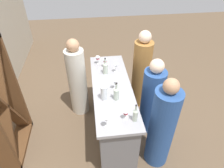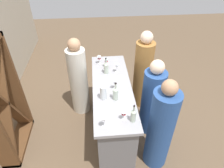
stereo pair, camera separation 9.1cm
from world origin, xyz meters
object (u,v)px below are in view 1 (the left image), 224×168
(wine_glass_near_left, at_px, (116,66))
(person_center_guest, at_px, (152,100))
(wine_bottle_second_left_clear_pale, at_px, (116,93))
(wine_glass_far_center, at_px, (106,120))
(person_server_behind, at_px, (77,81))
(wine_bottle_leftmost_clear_pale, at_px, (135,115))
(water_pitcher, at_px, (104,93))
(wine_glass_far_right, at_px, (98,59))
(wine_glass_near_center, at_px, (126,114))
(wine_glass_near_right, at_px, (115,83))
(wine_glass_far_left, at_px, (105,61))
(wine_rack, at_px, (2,107))
(wine_bottle_center_clear_pale, at_px, (105,68))
(person_right_guest, at_px, (162,128))
(person_left_guest, at_px, (141,73))

(wine_glass_near_left, xyz_separation_m, person_center_guest, (-0.45, -0.56, -0.43))
(wine_bottle_second_left_clear_pale, height_order, wine_glass_far_center, wine_bottle_second_left_clear_pale)
(person_server_behind, bearing_deg, wine_glass_far_center, -90.42)
(wine_bottle_leftmost_clear_pale, relative_size, water_pitcher, 1.25)
(wine_glass_far_right, xyz_separation_m, water_pitcher, (-0.98, -0.02, 0.00))
(wine_glass_near_left, distance_m, person_center_guest, 0.84)
(water_pitcher, relative_size, person_center_guest, 0.15)
(person_center_guest, bearing_deg, person_server_behind, -11.86)
(wine_bottle_second_left_clear_pale, relative_size, wine_glass_far_right, 1.91)
(person_server_behind, bearing_deg, wine_glass_near_center, -79.24)
(wine_glass_far_center, distance_m, water_pitcher, 0.54)
(wine_glass_near_right, bearing_deg, wine_glass_far_left, 7.97)
(wine_glass_far_center, bearing_deg, wine_rack, 67.40)
(wine_bottle_center_clear_pale, height_order, wine_glass_far_left, wine_bottle_center_clear_pale)
(wine_glass_near_right, bearing_deg, person_center_guest, -88.92)
(wine_bottle_leftmost_clear_pale, relative_size, wine_glass_near_center, 2.02)
(wine_rack, height_order, person_center_guest, wine_rack)
(wine_bottle_leftmost_clear_pale, bearing_deg, wine_glass_near_left, 4.43)
(wine_bottle_leftmost_clear_pale, xyz_separation_m, wine_glass_far_right, (1.46, 0.38, 0.00))
(person_right_guest, distance_m, person_server_behind, 1.76)
(water_pitcher, bearing_deg, wine_glass_near_right, -42.17)
(wine_bottle_center_clear_pale, bearing_deg, wine_glass_near_center, -171.93)
(wine_bottle_leftmost_clear_pale, bearing_deg, wine_glass_far_center, 99.75)
(wine_glass_far_center, distance_m, person_left_guest, 1.73)
(wine_glass_near_right, relative_size, wine_glass_far_center, 0.97)
(wine_glass_far_center, bearing_deg, person_right_guest, -83.04)
(wine_bottle_center_clear_pale, bearing_deg, person_left_guest, -68.99)
(wine_bottle_second_left_clear_pale, relative_size, wine_glass_far_center, 1.72)
(wine_glass_near_center, relative_size, wine_glass_far_center, 0.79)
(wine_glass_near_center, distance_m, wine_glass_far_right, 1.44)
(wine_glass_far_left, distance_m, wine_glass_far_center, 1.40)
(wine_bottle_center_clear_pale, bearing_deg, water_pitcher, 172.57)
(wine_glass_far_center, height_order, person_server_behind, person_server_behind)
(wine_rack, xyz_separation_m, wine_glass_far_center, (-0.61, -1.48, 0.19))
(wine_rack, xyz_separation_m, wine_glass_near_right, (0.13, -1.69, 0.18))
(wine_glass_near_center, height_order, wine_glass_near_right, wine_glass_near_right)
(wine_rack, bearing_deg, wine_glass_near_right, -85.44)
(wine_glass_near_left, relative_size, wine_glass_near_center, 1.20)
(person_right_guest, bearing_deg, person_center_guest, -103.02)
(person_center_guest, bearing_deg, wine_glass_near_right, 15.33)
(wine_rack, relative_size, wine_glass_far_left, 11.10)
(wine_glass_near_left, distance_m, person_server_behind, 0.81)
(wine_bottle_center_clear_pale, distance_m, person_left_guest, 0.86)
(wine_bottle_second_left_clear_pale, xyz_separation_m, person_center_guest, (0.25, -0.65, -0.43))
(wine_glass_far_center, xyz_separation_m, person_right_guest, (0.10, -0.80, -0.38))
(person_left_guest, relative_size, person_right_guest, 1.01)
(wine_bottle_leftmost_clear_pale, distance_m, wine_bottle_second_left_clear_pale, 0.48)
(wine_rack, height_order, person_server_behind, wine_rack)
(wine_rack, height_order, wine_glass_far_left, wine_rack)
(wine_glass_far_right, distance_m, person_server_behind, 0.57)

